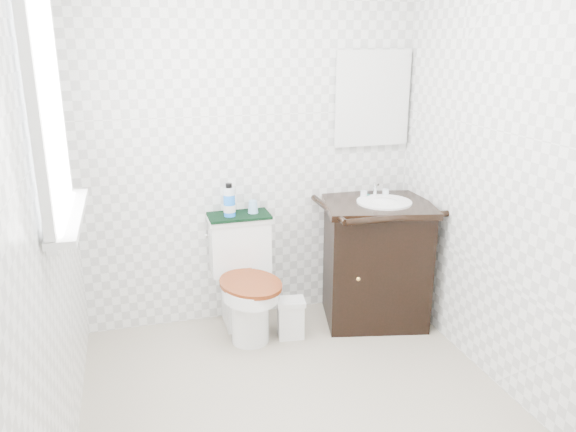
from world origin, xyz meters
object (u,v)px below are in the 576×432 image
trash_bin (291,318)px  mouthwash_bottle (229,201)px  toilet (244,283)px  vanity (375,258)px  cup (253,207)px

trash_bin → mouthwash_bottle: size_ratio=1.22×
toilet → mouthwash_bottle: mouthwash_bottle is taller
toilet → vanity: (0.88, -0.07, 0.10)m
vanity → toilet: bearing=175.6°
mouthwash_bottle → vanity: bearing=-10.1°
mouthwash_bottle → cup: size_ratio=2.57×
toilet → vanity: size_ratio=0.80×
toilet → mouthwash_bottle: bearing=122.0°
vanity → cup: vanity is taller
toilet → vanity: 0.89m
trash_bin → mouthwash_bottle: mouthwash_bottle is taller
trash_bin → cup: bearing=119.1°
toilet → trash_bin: toilet is taller
trash_bin → toilet: bearing=146.6°
toilet → vanity: vanity is taller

